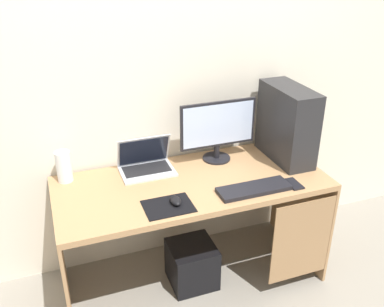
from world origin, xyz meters
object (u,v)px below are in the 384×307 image
(monitor, at_px, (218,129))
(subwoofer, at_px, (192,264))
(laptop, at_px, (146,164))
(speaker, at_px, (64,167))
(cell_phone, at_px, (293,184))
(pc_tower, at_px, (287,124))
(keyboard, at_px, (254,189))
(mouse_left, at_px, (176,201))

(monitor, relative_size, subwoofer, 1.75)
(laptop, distance_m, speaker, 0.48)
(laptop, xyz_separation_m, subwoofer, (0.20, -0.27, -0.63))
(monitor, height_order, cell_phone, monitor)
(pc_tower, relative_size, monitor, 0.96)
(monitor, distance_m, speaker, 0.95)
(keyboard, height_order, mouse_left, mouse_left)
(pc_tower, distance_m, mouse_left, 0.91)
(mouse_left, xyz_separation_m, subwoofer, (0.15, 0.16, -0.60))
(pc_tower, bearing_deg, subwoofer, -169.23)
(monitor, bearing_deg, pc_tower, -16.19)
(monitor, relative_size, speaker, 2.63)
(monitor, distance_m, keyboard, 0.47)
(laptop, height_order, mouse_left, laptop)
(speaker, bearing_deg, keyboard, -26.01)
(laptop, bearing_deg, pc_tower, -8.77)
(laptop, xyz_separation_m, keyboard, (0.51, -0.44, -0.03))
(monitor, height_order, subwoofer, monitor)
(pc_tower, bearing_deg, cell_phone, -111.62)
(keyboard, xyz_separation_m, cell_phone, (0.25, -0.02, -0.01))
(subwoofer, bearing_deg, laptop, 127.05)
(laptop, distance_m, keyboard, 0.67)
(pc_tower, relative_size, keyboard, 1.13)
(pc_tower, bearing_deg, laptop, 171.23)
(pc_tower, bearing_deg, mouse_left, -161.07)
(keyboard, bearing_deg, mouse_left, 177.50)
(speaker, xyz_separation_m, mouse_left, (0.53, -0.46, -0.07))
(keyboard, bearing_deg, speaker, 153.99)
(laptop, bearing_deg, keyboard, -40.96)
(keyboard, distance_m, subwoofer, 0.69)
(mouse_left, bearing_deg, pc_tower, 18.93)
(monitor, relative_size, mouse_left, 5.14)
(laptop, bearing_deg, cell_phone, -31.43)
(pc_tower, height_order, monitor, pc_tower)
(laptop, bearing_deg, subwoofer, -52.95)
(laptop, distance_m, subwoofer, 0.71)
(subwoofer, bearing_deg, mouse_left, -133.83)
(mouse_left, bearing_deg, speaker, 138.90)
(speaker, xyz_separation_m, subwoofer, (0.68, -0.31, -0.67))
(monitor, xyz_separation_m, subwoofer, (-0.26, -0.25, -0.79))
(pc_tower, distance_m, subwoofer, 1.07)
(mouse_left, bearing_deg, laptop, 96.99)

